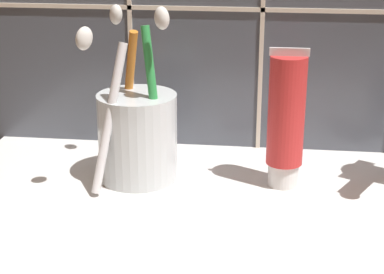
% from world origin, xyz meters
% --- Properties ---
extents(sink_counter, '(0.61, 0.37, 0.02)m').
position_xyz_m(sink_counter, '(0.00, 0.00, 0.01)').
color(sink_counter, white).
rests_on(sink_counter, ground).
extents(toothbrush_cup, '(0.09, 0.12, 0.19)m').
position_xyz_m(toothbrush_cup, '(-0.11, 0.07, 0.07)').
color(toothbrush_cup, silver).
rests_on(toothbrush_cup, sink_counter).
extents(toothpaste_tube, '(0.04, 0.04, 0.15)m').
position_xyz_m(toothpaste_tube, '(0.04, 0.07, 0.09)').
color(toothpaste_tube, white).
rests_on(toothpaste_tube, sink_counter).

